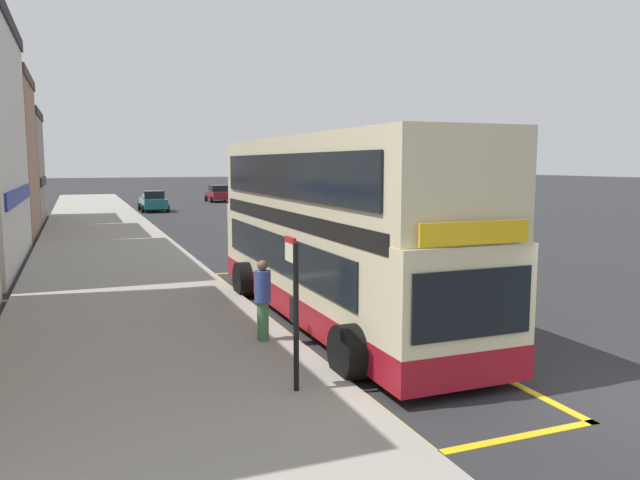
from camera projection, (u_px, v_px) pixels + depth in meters
name	position (u px, v px, depth m)	size (l,w,h in m)	color
ground_plane	(216.00, 223.00, 39.23)	(260.00, 260.00, 0.00)	#28282B
pavement_near	(99.00, 226.00, 36.68)	(6.00, 76.00, 0.14)	gray
double_decker_bus	(332.00, 235.00, 14.85)	(3.23, 11.49, 4.40)	beige
bus_bay_markings	(327.00, 319.00, 15.04)	(2.82, 14.24, 0.01)	gold
bus_stop_sign	(294.00, 299.00, 9.83)	(0.09, 0.51, 2.47)	black
parked_car_maroon_ahead	(218.00, 194.00, 60.29)	(2.09, 4.20, 1.62)	maroon
parked_car_teal_behind	(153.00, 201.00, 48.35)	(2.09, 4.20, 1.62)	#196066
pedestrian_waiting_near_sign	(263.00, 297.00, 12.65)	(0.34, 0.34, 1.68)	#3F724C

